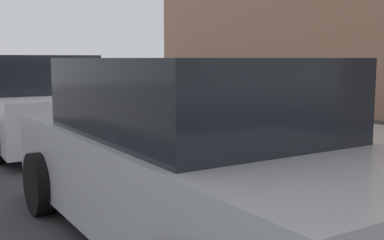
{
  "coord_description": "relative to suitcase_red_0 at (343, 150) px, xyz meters",
  "views": [
    {
      "loc": [
        -7.74,
        3.91,
        1.59
      ],
      "look_at": [
        -1.86,
        0.37,
        0.7
      ],
      "focal_mm": 44.51,
      "sensor_mm": 36.0,
      "label": 1
    }
  ],
  "objects": [
    {
      "name": "suitcase_red_0",
      "position": [
        0.0,
        0.0,
        0.0
      ],
      "size": [
        0.38,
        0.29,
        0.9
      ],
      "color": "red",
      "rests_on": "sidewalk_curb"
    },
    {
      "name": "suitcase_red_7",
      "position": [
        3.53,
        -0.0,
        -0.07
      ],
      "size": [
        0.44,
        0.25,
        0.61
      ],
      "color": "red",
      "rests_on": "sidewalk_curb"
    },
    {
      "name": "ground_plane",
      "position": [
        3.82,
        0.6,
        -0.48
      ],
      "size": [
        40.0,
        40.0,
        0.0
      ],
      "primitive_type": "plane",
      "color": "#333335"
    },
    {
      "name": "suitcase_maroon_6",
      "position": [
        3.05,
        -0.02,
        -0.01
      ],
      "size": [
        0.36,
        0.25,
        0.99
      ],
      "color": "maroon",
      "rests_on": "sidewalk_curb"
    },
    {
      "name": "sidewalk_curb",
      "position": [
        3.82,
        -1.9,
        -0.41
      ],
      "size": [
        18.0,
        5.0,
        0.14
      ],
      "primitive_type": "cube",
      "color": "#9E9B93",
      "rests_on": "ground_plane"
    },
    {
      "name": "parked_car_white_1",
      "position": [
        5.11,
        2.43,
        0.28
      ],
      "size": [
        4.65,
        2.14,
        1.64
      ],
      "color": "silver",
      "rests_on": "ground_plane"
    },
    {
      "name": "parked_car_silver_0",
      "position": [
        -0.46,
        2.43,
        0.26
      ],
      "size": [
        4.63,
        2.13,
        1.59
      ],
      "color": "#B2B5BA",
      "rests_on": "ground_plane"
    },
    {
      "name": "suitcase_teal_2",
      "position": [
        0.99,
        0.04,
        -0.09
      ],
      "size": [
        0.41,
        0.25,
        0.56
      ],
      "color": "#0F606B",
      "rests_on": "sidewalk_curb"
    },
    {
      "name": "suitcase_black_4",
      "position": [
        1.99,
        0.02,
        -0.09
      ],
      "size": [
        0.48,
        0.28,
        0.83
      ],
      "color": "black",
      "rests_on": "sidewalk_curb"
    },
    {
      "name": "suitcase_silver_3",
      "position": [
        1.48,
        0.07,
        0.04
      ],
      "size": [
        0.4,
        0.2,
        1.0
      ],
      "color": "#9EA0A8",
      "rests_on": "sidewalk_curb"
    },
    {
      "name": "suitcase_olive_5",
      "position": [
        2.55,
        -0.04,
        -0.02
      ],
      "size": [
        0.47,
        0.26,
        0.89
      ],
      "color": "#59601E",
      "rests_on": "sidewalk_curb"
    },
    {
      "name": "fire_hydrant",
      "position": [
        4.48,
        0.02,
        0.09
      ],
      "size": [
        0.39,
        0.21,
        0.84
      ],
      "color": "#D89E0C",
      "rests_on": "sidewalk_curb"
    },
    {
      "name": "suitcase_navy_1",
      "position": [
        0.48,
        0.02,
        0.03
      ],
      "size": [
        0.43,
        0.21,
        1.01
      ],
      "color": "navy",
      "rests_on": "sidewalk_curb"
    },
    {
      "name": "bollard_post",
      "position": [
        5.15,
        0.17,
        0.05
      ],
      "size": [
        0.15,
        0.15,
        0.79
      ],
      "primitive_type": "cylinder",
      "color": "#333338",
      "rests_on": "sidewalk_curb"
    }
  ]
}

